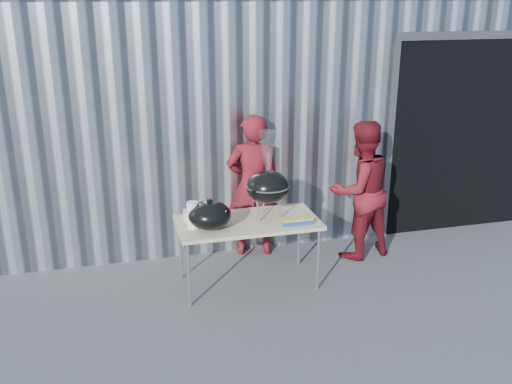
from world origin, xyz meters
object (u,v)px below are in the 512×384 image
object	(u,v)px
folding_table	(248,224)
kettle_grill	(268,180)
person_cook	(253,186)
person_bystander	(360,190)

from	to	relation	value
folding_table	kettle_grill	distance (m)	0.51
person_cook	folding_table	bearing A→B (deg)	81.28
kettle_grill	person_bystander	xyz separation A→B (m)	(1.24, 0.34, -0.33)
person_cook	person_bystander	world-z (taller)	person_cook
person_cook	person_bystander	distance (m)	1.27
person_bystander	folding_table	bearing A→B (deg)	3.32
folding_table	person_bystander	xyz separation A→B (m)	(1.47, 0.40, 0.12)
folding_table	kettle_grill	xyz separation A→B (m)	(0.23, 0.05, 0.46)
kettle_grill	folding_table	bearing A→B (deg)	-167.19
kettle_grill	person_cook	bearing A→B (deg)	87.96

